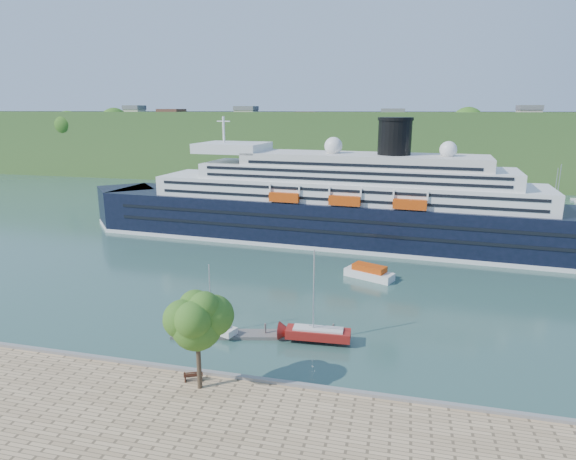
# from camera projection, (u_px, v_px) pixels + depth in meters

# --- Properties ---
(ground) EXTENTS (400.00, 400.00, 0.00)m
(ground) POSITION_uv_depth(u_px,v_px,m) (225.00, 384.00, 44.99)
(ground) COLOR #2B4C44
(ground) RESTS_ON ground
(far_hillside) EXTENTS (400.00, 50.00, 24.00)m
(far_hillside) POSITION_uv_depth(u_px,v_px,m) (364.00, 145.00, 178.65)
(far_hillside) COLOR #2A5120
(far_hillside) RESTS_ON ground
(quay_coping) EXTENTS (220.00, 0.50, 0.30)m
(quay_coping) POSITION_uv_depth(u_px,v_px,m) (224.00, 375.00, 44.52)
(quay_coping) COLOR slate
(quay_coping) RESTS_ON promenade
(cruise_ship) EXTENTS (106.36, 22.18, 23.71)m
(cruise_ship) POSITION_uv_depth(u_px,v_px,m) (333.00, 181.00, 91.00)
(cruise_ship) COLOR black
(cruise_ship) RESTS_ON ground
(park_bench) EXTENTS (1.90, 1.32, 1.13)m
(park_bench) POSITION_uv_depth(u_px,v_px,m) (193.00, 375.00, 43.68)
(park_bench) COLOR #441F13
(park_bench) RESTS_ON promenade
(promenade_tree) EXTENTS (5.99, 5.99, 9.92)m
(promenade_tree) POSITION_uv_depth(u_px,v_px,m) (198.00, 337.00, 41.47)
(promenade_tree) COLOR #355F19
(promenade_tree) RESTS_ON promenade
(floating_pontoon) EXTENTS (17.37, 5.96, 0.39)m
(floating_pontoon) POSITION_uv_depth(u_px,v_px,m) (248.00, 334.00, 54.54)
(floating_pontoon) COLOR slate
(floating_pontoon) RESTS_ON ground
(sailboat_white_near) EXTENTS (6.35, 3.59, 7.92)m
(sailboat_white_near) POSITION_uv_depth(u_px,v_px,m) (213.00, 302.00, 54.10)
(sailboat_white_near) COLOR silver
(sailboat_white_near) RESTS_ON ground
(sailboat_red) EXTENTS (7.97, 2.64, 10.14)m
(sailboat_red) POSITION_uv_depth(u_px,v_px,m) (319.00, 299.00, 51.86)
(sailboat_red) COLOR maroon
(sailboat_red) RESTS_ON ground
(tender_launch) EXTENTS (7.94, 5.33, 2.08)m
(tender_launch) POSITION_uv_depth(u_px,v_px,m) (369.00, 272.00, 72.98)
(tender_launch) COLOR #C4400B
(tender_launch) RESTS_ON ground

